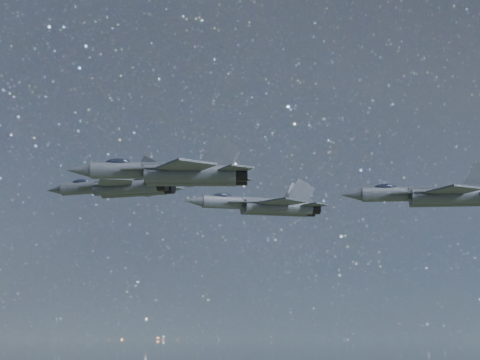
# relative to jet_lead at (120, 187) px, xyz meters

# --- Properties ---
(jet_lead) EXTENTS (17.20, 11.83, 4.32)m
(jet_lead) POSITION_rel_jet_lead_xyz_m (0.00, 0.00, 0.00)
(jet_lead) COLOR #343941
(jet_left) EXTENTS (18.70, 12.41, 4.76)m
(jet_left) POSITION_rel_jet_lead_xyz_m (15.62, 14.39, -0.17)
(jet_left) COLOR #343941
(jet_right) EXTENTS (16.74, 11.63, 4.21)m
(jet_right) POSITION_rel_jet_lead_xyz_m (11.61, -21.94, -3.15)
(jet_right) COLOR #343941
(jet_slot) EXTENTS (16.94, 12.01, 4.30)m
(jet_slot) POSITION_rel_jet_lead_xyz_m (35.56, -6.68, -3.05)
(jet_slot) COLOR #343941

